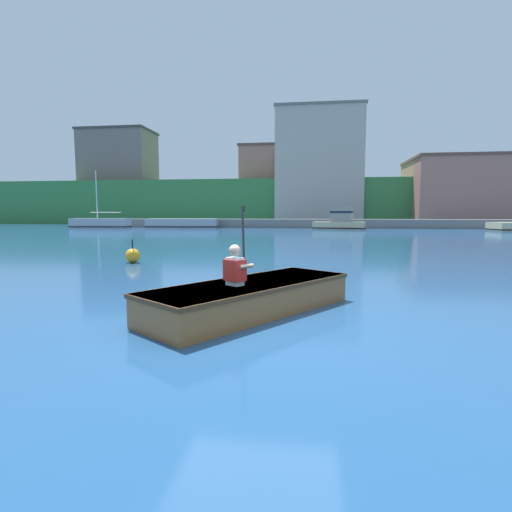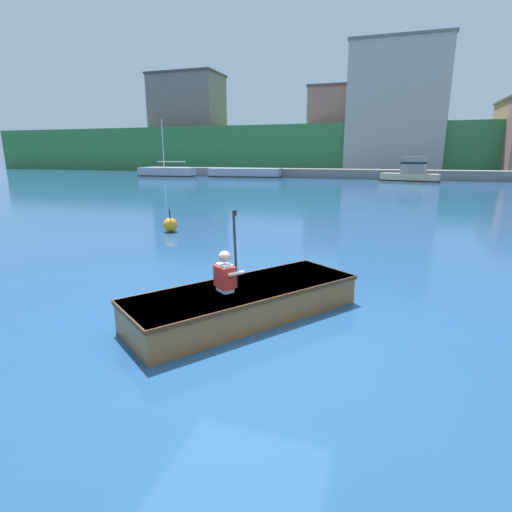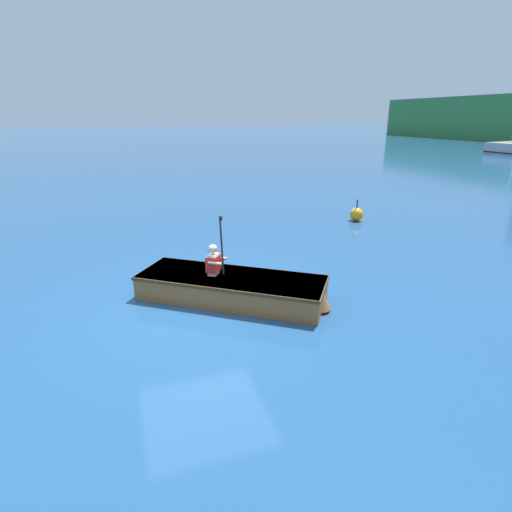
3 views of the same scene
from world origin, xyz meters
TOP-DOWN VIEW (x-y plane):
  - ground_plane at (0.00, 0.00)m, footprint 300.00×300.00m
  - rowboat_foreground at (-0.10, 0.69)m, footprint 3.06×3.60m
  - person_paddler at (-0.33, 0.37)m, footprint 0.45×0.45m
  - channel_buoy at (-4.65, 6.24)m, footprint 0.44×0.44m

SIDE VIEW (x-z plane):
  - ground_plane at x=0.00m, z-range 0.00..0.00m
  - channel_buoy at x=-4.65m, z-range -0.14..0.58m
  - rowboat_foreground at x=-0.10m, z-range 0.03..0.50m
  - person_paddler at x=-0.33m, z-range 0.16..1.31m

